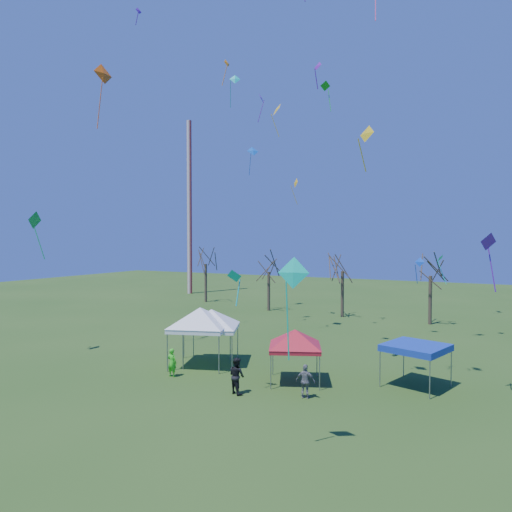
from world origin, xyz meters
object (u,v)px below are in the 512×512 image
(tree_2, at_px, (343,255))
(tent_blue, at_px, (416,348))
(tent_white_west, at_px, (200,311))
(person_grey, at_px, (306,381))
(radio_mast, at_px, (189,207))
(tree_3, at_px, (431,259))
(tent_white_mid, at_px, (212,313))
(person_dark, at_px, (237,376))
(person_green, at_px, (172,363))
(tree_1, at_px, (269,258))
(tree_0, at_px, (206,250))
(tent_red, at_px, (295,333))

(tree_2, height_order, tent_blue, tree_2)
(tent_white_west, distance_m, person_grey, 8.68)
(radio_mast, height_order, tree_3, radio_mast)
(tent_white_mid, distance_m, person_dark, 6.38)
(radio_mast, distance_m, tent_white_mid, 39.48)
(person_green, bearing_deg, person_dark, 170.51)
(tree_2, xyz_separation_m, tent_blue, (9.83, -19.78, -4.21))
(radio_mast, distance_m, tent_blue, 47.23)
(person_dark, bearing_deg, tree_1, -45.10)
(tree_0, distance_m, tent_red, 33.74)
(tree_0, relative_size, person_grey, 5.05)
(tent_white_west, relative_size, tent_white_mid, 1.08)
(tree_2, bearing_deg, person_dark, -85.60)
(tent_blue, bearing_deg, tent_red, -159.58)
(person_grey, distance_m, person_green, 8.05)
(tent_white_mid, height_order, person_green, tent_white_mid)
(tree_1, distance_m, person_grey, 28.36)
(tent_white_west, bearing_deg, tent_blue, 8.15)
(tent_red, bearing_deg, person_grey, -55.70)
(tree_3, bearing_deg, tree_2, 177.73)
(tree_3, height_order, person_green, tree_3)
(radio_mast, bearing_deg, person_green, -55.96)
(person_grey, bearing_deg, tent_white_mid, -28.97)
(tree_1, relative_size, person_grey, 4.52)
(tree_0, relative_size, person_green, 5.25)
(tree_0, relative_size, tree_1, 1.12)
(tree_1, bearing_deg, tree_3, -2.06)
(tree_2, relative_size, person_dark, 4.46)
(tree_2, relative_size, tent_white_west, 1.82)
(person_dark, bearing_deg, tent_white_mid, -22.33)
(radio_mast, distance_m, tent_red, 44.33)
(person_green, bearing_deg, tree_2, -96.02)
(tent_white_west, height_order, tent_red, tent_white_west)
(radio_mast, height_order, tent_white_mid, radio_mast)
(tent_white_mid, xyz_separation_m, person_grey, (7.55, -3.25, -2.36))
(tent_red, height_order, tent_blue, tent_red)
(radio_mast, bearing_deg, person_grey, -47.48)
(tent_red, xyz_separation_m, tent_blue, (5.97, 2.22, -0.64))
(tent_blue, bearing_deg, person_dark, -146.33)
(radio_mast, relative_size, tent_blue, 6.96)
(tent_white_mid, bearing_deg, tent_white_west, -115.77)
(tree_1, bearing_deg, tent_red, -61.18)
(tree_2, bearing_deg, person_green, -96.54)
(tent_white_mid, distance_m, tent_blue, 12.21)
(tent_red, xyz_separation_m, person_green, (-6.63, -2.21, -1.91))
(radio_mast, relative_size, person_green, 15.55)
(tree_1, distance_m, person_green, 25.61)
(tree_2, bearing_deg, tree_0, 170.76)
(person_dark, bearing_deg, tent_white_west, -14.54)
(tree_0, height_order, person_dark, tree_0)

